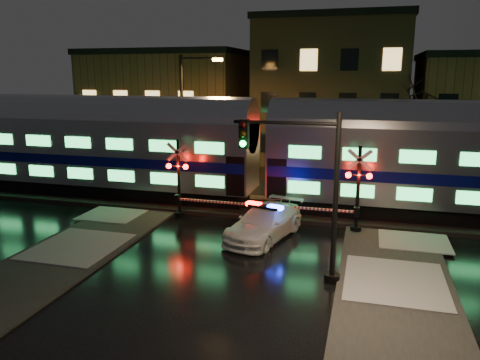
{
  "coord_description": "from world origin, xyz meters",
  "views": [
    {
      "loc": [
        5.28,
        -19.4,
        7.35
      ],
      "look_at": [
        -0.77,
        2.5,
        2.2
      ],
      "focal_mm": 35.0,
      "sensor_mm": 36.0,
      "label": 1
    }
  ],
  "objects_px": {
    "police_car": "(264,223)",
    "crossing_signal_right": "(350,198)",
    "traffic_light": "(308,193)",
    "streetlight": "(186,113)",
    "crossing_signal_left": "(185,187)"
  },
  "relations": [
    {
      "from": "traffic_light",
      "to": "streetlight",
      "type": "distance_m",
      "value": 15.73
    },
    {
      "from": "crossing_signal_right",
      "to": "streetlight",
      "type": "bearing_deg",
      "value": 148.17
    },
    {
      "from": "crossing_signal_right",
      "to": "traffic_light",
      "type": "bearing_deg",
      "value": -102.39
    },
    {
      "from": "police_car",
      "to": "crossing_signal_right",
      "type": "distance_m",
      "value": 4.21
    },
    {
      "from": "crossing_signal_left",
      "to": "traffic_light",
      "type": "bearing_deg",
      "value": -39.21
    },
    {
      "from": "police_car",
      "to": "traffic_light",
      "type": "bearing_deg",
      "value": -43.51
    },
    {
      "from": "police_car",
      "to": "traffic_light",
      "type": "relative_size",
      "value": 0.88
    },
    {
      "from": "crossing_signal_left",
      "to": "streetlight",
      "type": "relative_size",
      "value": 0.68
    },
    {
      "from": "streetlight",
      "to": "crossing_signal_right",
      "type": "bearing_deg",
      "value": -31.83
    },
    {
      "from": "traffic_light",
      "to": "crossing_signal_right",
      "type": "bearing_deg",
      "value": 91.88
    },
    {
      "from": "crossing_signal_left",
      "to": "crossing_signal_right",
      "type": "bearing_deg",
      "value": 0.01
    },
    {
      "from": "streetlight",
      "to": "police_car",
      "type": "bearing_deg",
      "value": -50.11
    },
    {
      "from": "police_car",
      "to": "crossing_signal_left",
      "type": "height_order",
      "value": "crossing_signal_left"
    },
    {
      "from": "crossing_signal_right",
      "to": "streetlight",
      "type": "xyz_separation_m",
      "value": [
        -10.78,
        6.69,
        3.2
      ]
    },
    {
      "from": "crossing_signal_left",
      "to": "traffic_light",
      "type": "relative_size",
      "value": 0.95
    }
  ]
}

